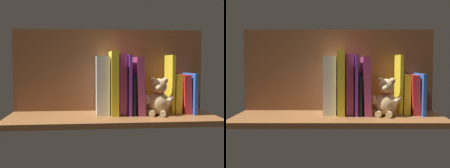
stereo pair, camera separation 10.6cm
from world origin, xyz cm
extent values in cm
cube|color=brown|center=(0.00, 0.00, -1.10)|extent=(86.96, 30.65, 2.20)
cube|color=brown|center=(0.00, -13.08, 18.57)|extent=(86.96, 1.50, 37.14)
cube|color=blue|center=(-35.13, -4.11, 8.73)|extent=(1.35, 15.63, 17.45)
cube|color=red|center=(-32.39, -5.11, 8.39)|extent=(3.71, 13.63, 16.89)
cube|color=yellow|center=(-28.94, -5.72, 8.46)|extent=(2.93, 12.41, 16.95)
cube|color=yellow|center=(-26.36, -5.70, 12.72)|extent=(1.36, 12.45, 25.44)
ellipsoid|color=tan|center=(-19.89, 0.55, 4.82)|extent=(11.42, 10.84, 9.65)
sphere|color=tan|center=(-19.89, 0.55, 12.14)|extent=(6.63, 6.63, 6.63)
sphere|color=tan|center=(-22.23, 1.40, 14.62)|extent=(2.56, 2.56, 2.56)
sphere|color=tan|center=(-17.55, -0.30, 14.62)|extent=(2.56, 2.56, 2.56)
sphere|color=#DBB77F|center=(-18.92, 3.20, 11.64)|extent=(2.56, 2.56, 2.56)
cylinder|color=tan|center=(-23.78, 3.25, 6.51)|extent=(4.78, 5.08, 3.57)
cylinder|color=tan|center=(-15.17, 0.11, 6.51)|extent=(2.26, 4.74, 3.57)
cylinder|color=tan|center=(-20.53, 5.14, 1.28)|extent=(3.65, 4.28, 2.56)
cylinder|color=tan|center=(-16.45, 3.66, 1.28)|extent=(3.65, 4.28, 2.56)
torus|color=red|center=(-19.89, 0.55, 9.50)|extent=(5.64, 5.64, 0.75)
cube|color=#B23F72|center=(-11.77, -3.94, 12.28)|extent=(3.68, 15.97, 24.63)
cube|color=black|center=(-9.14, -4.25, 8.27)|extent=(1.28, 15.34, 16.54)
cube|color=purple|center=(-7.37, -4.00, 12.63)|extent=(1.24, 15.86, 25.27)
cube|color=#B23F72|center=(-4.67, -5.04, 12.90)|extent=(3.12, 13.77, 25.81)
cube|color=yellow|center=(-1.07, -3.89, 13.45)|extent=(3.06, 16.07, 26.90)
cube|color=silver|center=(3.73, -4.81, 12.43)|extent=(5.49, 14.03, 24.87)
camera|label=1|loc=(10.37, 114.91, 22.04)|focal=44.48mm
camera|label=2|loc=(-0.20, 115.38, 22.04)|focal=44.48mm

